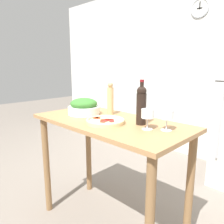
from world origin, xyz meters
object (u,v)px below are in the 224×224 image
at_px(salad_bowl, 84,107).
at_px(wine_bottle, 141,104).
at_px(pepper_mill, 110,99).
at_px(wine_glass_far, 167,116).
at_px(homemade_pizza, 106,121).
at_px(wine_glass_near, 148,115).

bearing_deg(salad_bowl, wine_bottle, 7.13).
bearing_deg(pepper_mill, wine_glass_far, -7.88).
bearing_deg(wine_glass_far, wine_bottle, 177.98).
bearing_deg(pepper_mill, wine_bottle, -11.05).
xyz_separation_m(wine_glass_far, homemade_pizza, (-0.41, -0.15, -0.08)).
distance_m(wine_glass_far, homemade_pizza, 0.45).
bearing_deg(wine_glass_far, homemade_pizza, -160.24).
bearing_deg(wine_glass_near, wine_glass_far, 32.60).
distance_m(wine_bottle, wine_glass_near, 0.14).
distance_m(wine_glass_near, homemade_pizza, 0.33).
height_order(pepper_mill, salad_bowl, pepper_mill).
height_order(wine_bottle, salad_bowl, wine_bottle).
bearing_deg(wine_glass_near, pepper_mill, 163.11).
distance_m(wine_bottle, pepper_mill, 0.39).
relative_size(wine_bottle, homemade_pizza, 1.12).
relative_size(pepper_mill, homemade_pizza, 0.97).
xyz_separation_m(wine_bottle, wine_glass_far, (0.21, -0.01, -0.05)).
height_order(wine_glass_near, homemade_pizza, wine_glass_near).
bearing_deg(homemade_pizza, salad_bowl, 166.40).
relative_size(wine_bottle, salad_bowl, 1.17).
height_order(wine_bottle, pepper_mill, wine_bottle).
relative_size(wine_bottle, wine_glass_near, 2.32).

